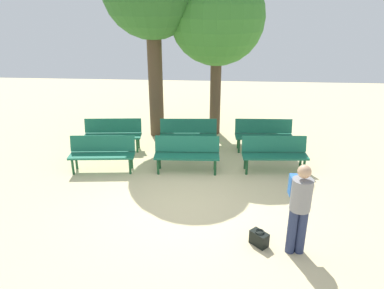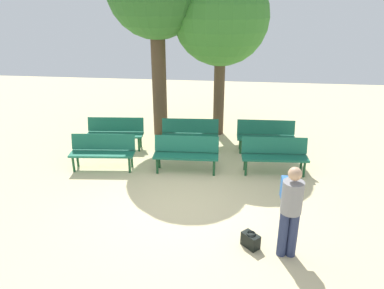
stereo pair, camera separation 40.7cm
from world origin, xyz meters
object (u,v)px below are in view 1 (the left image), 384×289
(bench_r0_c0, at_px, (102,152))
(handbag, at_px, (259,238))
(bench_r1_c0, at_px, (113,133))
(bench_r1_c2, at_px, (264,133))
(visitor_with_backpack, at_px, (300,204))
(bench_r1_c1, at_px, (188,133))
(bench_r0_c2, at_px, (274,152))
(tree_0, at_px, (217,18))
(bench_r0_c1, at_px, (187,152))

(bench_r0_c0, bearing_deg, handbag, -42.60)
(bench_r1_c0, height_order, bench_r1_c2, same)
(visitor_with_backpack, bearing_deg, bench_r1_c1, -65.43)
(bench_r0_c0, xyz_separation_m, bench_r1_c2, (4.15, 1.59, 0.00))
(bench_r1_c1, distance_m, visitor_with_backpack, 4.86)
(bench_r1_c0, relative_size, handbag, 4.60)
(bench_r0_c2, xyz_separation_m, tree_0, (-1.51, 2.61, 2.99))
(bench_r0_c2, height_order, bench_r1_c2, same)
(bench_r0_c2, relative_size, bench_r1_c2, 1.01)
(bench_r1_c1, bearing_deg, handbag, -73.18)
(bench_r0_c0, xyz_separation_m, tree_0, (2.76, 2.88, 2.99))
(bench_r0_c1, xyz_separation_m, bench_r1_c2, (2.05, 1.48, 0.00))
(tree_0, bearing_deg, bench_r1_c1, -117.11)
(bench_r1_c0, distance_m, visitor_with_backpack, 6.03)
(bench_r0_c0, relative_size, bench_r0_c1, 1.01)
(visitor_with_backpack, height_order, handbag, visitor_with_backpack)
(bench_r1_c2, bearing_deg, bench_r1_c0, -178.70)
(bench_r1_c2, bearing_deg, handbag, -99.21)
(tree_0, bearing_deg, visitor_with_backpack, -75.85)
(bench_r0_c2, bearing_deg, bench_r0_c1, -179.36)
(bench_r1_c0, xyz_separation_m, tree_0, (2.86, 1.55, 2.99))
(bench_r1_c0, height_order, tree_0, tree_0)
(bench_r1_c1, bearing_deg, bench_r1_c0, 179.68)
(bench_r1_c1, relative_size, handbag, 4.58)
(bench_r1_c0, height_order, bench_r1_c1, same)
(bench_r0_c2, distance_m, bench_r1_c2, 1.33)
(bench_r0_c1, xyz_separation_m, bench_r1_c1, (-0.07, 1.35, 0.00))
(bench_r0_c2, bearing_deg, tree_0, 116.55)
(bench_r0_c0, bearing_deg, bench_r0_c1, -2.21)
(bench_r0_c2, xyz_separation_m, visitor_with_backpack, (-0.06, -3.13, 0.43))
(bench_r0_c1, relative_size, bench_r0_c2, 0.99)
(bench_r0_c1, xyz_separation_m, bench_r1_c0, (-2.21, 1.22, 0.00))
(bench_r0_c1, height_order, handbag, bench_r0_c1)
(bench_r0_c0, bearing_deg, bench_r1_c2, 15.70)
(bench_r1_c0, bearing_deg, tree_0, 23.26)
(bench_r0_c2, height_order, handbag, bench_r0_c2)
(bench_r0_c0, xyz_separation_m, bench_r0_c1, (2.10, 0.11, 0.00))
(bench_r0_c2, bearing_deg, bench_r1_c2, 91.57)
(bench_r1_c2, height_order, handbag, bench_r1_c2)
(bench_r1_c0, xyz_separation_m, bench_r1_c2, (4.25, 0.26, 0.00))
(bench_r0_c1, distance_m, bench_r0_c2, 2.17)
(bench_r1_c0, distance_m, tree_0, 4.42)
(tree_0, relative_size, handbag, 13.80)
(bench_r1_c1, xyz_separation_m, visitor_with_backpack, (2.17, -4.33, 0.43))
(bench_r0_c0, relative_size, bench_r1_c2, 1.01)
(bench_r1_c0, bearing_deg, bench_r1_c2, -1.65)
(bench_r1_c0, relative_size, bench_r1_c2, 1.01)
(bench_r1_c0, distance_m, handbag, 5.54)
(bench_r0_c1, distance_m, bench_r1_c2, 2.53)
(bench_r0_c0, xyz_separation_m, visitor_with_backpack, (4.21, -2.86, 0.43))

